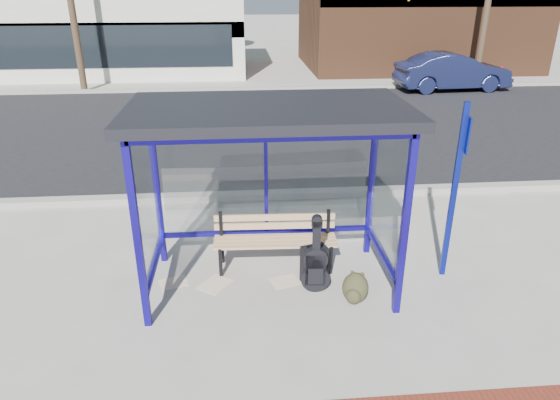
{
  "coord_description": "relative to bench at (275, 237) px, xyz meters",
  "views": [
    {
      "loc": [
        -0.35,
        -5.69,
        3.73
      ],
      "look_at": [
        0.15,
        0.2,
        1.13
      ],
      "focal_mm": 32.0,
      "sensor_mm": 36.0,
      "label": 1
    }
  ],
  "objects": [
    {
      "name": "ground",
      "position": [
        -0.1,
        -0.46,
        -0.45
      ],
      "size": [
        120.0,
        120.0,
        0.0
      ],
      "primitive_type": "plane",
      "color": "#B2ADA0",
      "rests_on": "ground"
    },
    {
      "name": "curb_near",
      "position": [
        -0.1,
        2.44,
        -0.39
      ],
      "size": [
        60.0,
        0.25,
        0.12
      ],
      "primitive_type": "cube",
      "color": "gray",
      "rests_on": "ground"
    },
    {
      "name": "street_asphalt",
      "position": [
        -0.1,
        7.54,
        -0.45
      ],
      "size": [
        60.0,
        10.0,
        0.0
      ],
      "primitive_type": "cube",
      "color": "black",
      "rests_on": "ground"
    },
    {
      "name": "curb_far",
      "position": [
        -0.1,
        12.64,
        -0.39
      ],
      "size": [
        60.0,
        0.25,
        0.12
      ],
      "primitive_type": "cube",
      "color": "gray",
      "rests_on": "ground"
    },
    {
      "name": "far_sidewalk",
      "position": [
        -0.1,
        14.54,
        -0.45
      ],
      "size": [
        60.0,
        4.0,
        0.01
      ],
      "primitive_type": "cube",
      "color": "#B2ADA0",
      "rests_on": "ground"
    },
    {
      "name": "bus_shelter",
      "position": [
        -0.1,
        -0.39,
        1.62
      ],
      "size": [
        3.3,
        1.8,
        2.42
      ],
      "color": "#150C85",
      "rests_on": "ground"
    },
    {
      "name": "storefront_white",
      "position": [
        -9.1,
        17.53,
        1.54
      ],
      "size": [
        18.0,
        6.04,
        4.0
      ],
      "color": "silver",
      "rests_on": "ground"
    },
    {
      "name": "bench",
      "position": [
        0.0,
        0.0,
        0.0
      ],
      "size": [
        1.72,
        0.48,
        0.8
      ],
      "rotation": [
        0.0,
        0.0,
        -0.04
      ],
      "color": "black",
      "rests_on": "ground"
    },
    {
      "name": "guitar_bag",
      "position": [
        0.47,
        -0.67,
        -0.08
      ],
      "size": [
        0.38,
        0.14,
        1.02
      ],
      "rotation": [
        0.0,
        0.0,
        -0.08
      ],
      "color": "black",
      "rests_on": "ground"
    },
    {
      "name": "suitcase",
      "position": [
        0.49,
        -0.47,
        -0.19
      ],
      "size": [
        0.37,
        0.29,
        0.57
      ],
      "rotation": [
        0.0,
        0.0,
        0.28
      ],
      "color": "black",
      "rests_on": "ground"
    },
    {
      "name": "backpack",
      "position": [
        0.93,
        -0.97,
        -0.27
      ],
      "size": [
        0.4,
        0.38,
        0.4
      ],
      "rotation": [
        0.0,
        0.0,
        -0.4
      ],
      "color": "#2D2C19",
      "rests_on": "ground"
    },
    {
      "name": "sign_post",
      "position": [
        2.31,
        -0.41,
        0.9
      ],
      "size": [
        0.13,
        0.3,
        2.41
      ],
      "rotation": [
        0.0,
        0.0,
        -0.22
      ],
      "color": "navy",
      "rests_on": "ground"
    },
    {
      "name": "newspaper_a",
      "position": [
        -1.4,
        -0.34,
        -0.45
      ],
      "size": [
        0.44,
        0.39,
        0.01
      ],
      "primitive_type": "cube",
      "rotation": [
        0.0,
        0.0,
        0.32
      ],
      "color": "white",
      "rests_on": "ground"
    },
    {
      "name": "newspaper_b",
      "position": [
        -0.84,
        -0.42,
        -0.45
      ],
      "size": [
        0.51,
        0.53,
        0.01
      ],
      "primitive_type": "cube",
      "rotation": [
        0.0,
        0.0,
        0.94
      ],
      "color": "white",
      "rests_on": "ground"
    },
    {
      "name": "newspaper_c",
      "position": [
        0.1,
        -0.43,
        -0.45
      ],
      "size": [
        0.43,
        0.38,
        0.01
      ],
      "primitive_type": "cube",
      "rotation": [
        0.0,
        0.0,
        0.29
      ],
      "color": "white",
      "rests_on": "ground"
    },
    {
      "name": "parked_car",
      "position": [
        7.5,
        12.02,
        0.23
      ],
      "size": [
        4.21,
        1.72,
        1.36
      ],
      "primitive_type": "imported",
      "rotation": [
        0.0,
        0.0,
        1.64
      ],
      "color": "#181D43",
      "rests_on": "ground"
    },
    {
      "name": "fire_hydrant",
      "position": [
        9.93,
        13.08,
        -0.07
      ],
      "size": [
        0.32,
        0.21,
        0.7
      ],
      "rotation": [
        0.0,
        0.0,
        0.2
      ],
      "color": "#AB0C17",
      "rests_on": "ground"
    }
  ]
}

